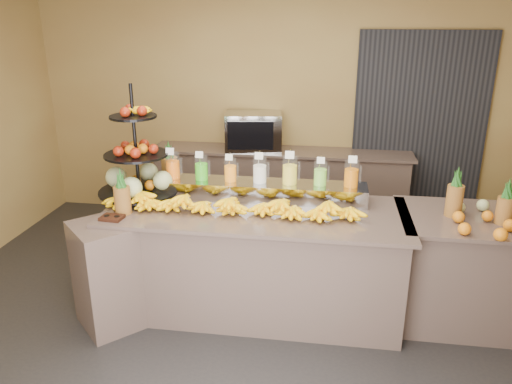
% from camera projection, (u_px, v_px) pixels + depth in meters
% --- Properties ---
extents(ground, '(6.00, 6.00, 0.00)m').
position_uv_depth(ground, '(251.00, 326.00, 4.17)').
color(ground, black).
rests_on(ground, ground).
extents(room_envelope, '(6.04, 5.02, 2.82)m').
position_uv_depth(room_envelope, '(287.00, 87.00, 4.24)').
color(room_envelope, olive).
rests_on(room_envelope, ground).
extents(buffet_counter, '(2.75, 1.25, 0.93)m').
position_uv_depth(buffet_counter, '(242.00, 261.00, 4.27)').
color(buffet_counter, gray).
rests_on(buffet_counter, ground).
extents(right_counter, '(1.08, 0.88, 0.93)m').
position_uv_depth(right_counter, '(460.00, 268.00, 4.15)').
color(right_counter, gray).
rests_on(right_counter, ground).
extents(back_ledge, '(3.10, 0.55, 0.93)m').
position_uv_depth(back_ledge, '(280.00, 187.00, 6.10)').
color(back_ledge, gray).
rests_on(back_ledge, ground).
extents(pitcher_tray, '(1.85, 0.30, 0.15)m').
position_uv_depth(pitcher_tray, '(260.00, 190.00, 4.37)').
color(pitcher_tray, gray).
rests_on(pitcher_tray, buffet_counter).
extents(juice_pitcher_orange_a, '(0.13, 0.13, 0.30)m').
position_uv_depth(juice_pitcher_orange_a, '(173.00, 167.00, 4.42)').
color(juice_pitcher_orange_a, silver).
rests_on(juice_pitcher_orange_a, pitcher_tray).
extents(juice_pitcher_green, '(0.12, 0.12, 0.28)m').
position_uv_depth(juice_pitcher_green, '(201.00, 169.00, 4.38)').
color(juice_pitcher_green, silver).
rests_on(juice_pitcher_green, pitcher_tray).
extents(juice_pitcher_orange_b, '(0.11, 0.11, 0.26)m').
position_uv_depth(juice_pitcher_orange_b, '(230.00, 171.00, 4.35)').
color(juice_pitcher_orange_b, silver).
rests_on(juice_pitcher_orange_b, pitcher_tray).
extents(juice_pitcher_milk, '(0.12, 0.13, 0.29)m').
position_uv_depth(juice_pitcher_milk, '(260.00, 171.00, 4.31)').
color(juice_pitcher_milk, silver).
rests_on(juice_pitcher_milk, pitcher_tray).
extents(juice_pitcher_lemon, '(0.13, 0.14, 0.32)m').
position_uv_depth(juice_pitcher_lemon, '(290.00, 172.00, 4.27)').
color(juice_pitcher_lemon, silver).
rests_on(juice_pitcher_lemon, pitcher_tray).
extents(juice_pitcher_lime, '(0.11, 0.12, 0.27)m').
position_uv_depth(juice_pitcher_lime, '(320.00, 175.00, 4.24)').
color(juice_pitcher_lime, silver).
rests_on(juice_pitcher_lime, pitcher_tray).
extents(juice_pitcher_orange_c, '(0.12, 0.13, 0.30)m').
position_uv_depth(juice_pitcher_orange_c, '(351.00, 175.00, 4.20)').
color(juice_pitcher_orange_c, silver).
rests_on(juice_pitcher_orange_c, pitcher_tray).
extents(banana_heap, '(2.18, 0.20, 0.18)m').
position_uv_depth(banana_heap, '(232.00, 203.00, 4.07)').
color(banana_heap, yellow).
rests_on(banana_heap, buffet_counter).
extents(fruit_stand, '(0.72, 0.72, 0.99)m').
position_uv_depth(fruit_stand, '(143.00, 170.00, 4.35)').
color(fruit_stand, black).
rests_on(fruit_stand, buffet_counter).
extents(condiment_caddy, '(0.18, 0.15, 0.03)m').
position_uv_depth(condiment_caddy, '(112.00, 218.00, 3.94)').
color(condiment_caddy, black).
rests_on(condiment_caddy, buffet_counter).
extents(pineapple_left_a, '(0.13, 0.13, 0.39)m').
position_uv_depth(pineapple_left_a, '(122.00, 197.00, 4.02)').
color(pineapple_left_a, brown).
rests_on(pineapple_left_a, buffet_counter).
extents(pineapple_left_b, '(0.15, 0.15, 0.44)m').
position_uv_depth(pineapple_left_b, '(170.00, 169.00, 4.65)').
color(pineapple_left_b, brown).
rests_on(pineapple_left_b, buffet_counter).
extents(right_fruit_pile, '(0.48, 0.46, 0.26)m').
position_uv_depth(right_fruit_pile, '(479.00, 215.00, 3.82)').
color(right_fruit_pile, brown).
rests_on(right_fruit_pile, right_counter).
extents(oven_warmer, '(0.71, 0.54, 0.44)m').
position_uv_depth(oven_warmer, '(254.00, 131.00, 5.92)').
color(oven_warmer, gray).
rests_on(oven_warmer, back_ledge).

